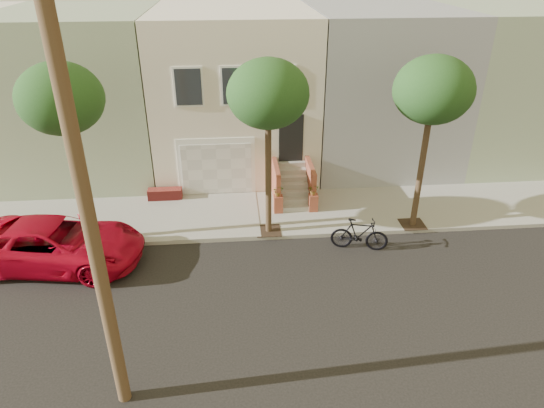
{
  "coord_description": "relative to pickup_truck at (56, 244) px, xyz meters",
  "views": [
    {
      "loc": [
        -0.21,
        -11.47,
        9.43
      ],
      "look_at": [
        1.05,
        3.0,
        1.75
      ],
      "focal_mm": 31.93,
      "sensor_mm": 36.0,
      "label": 1
    }
  ],
  "objects": [
    {
      "name": "sidewalk",
      "position": [
        6.16,
        2.73,
        -0.72
      ],
      "size": [
        40.0,
        3.7,
        0.15
      ],
      "primitive_type": "cube",
      "color": "gray",
      "rests_on": "ground"
    },
    {
      "name": "pickup_truck",
      "position": [
        0.0,
        0.0,
        0.0
      ],
      "size": [
        6.01,
        3.41,
        1.58
      ],
      "primitive_type": "imported",
      "rotation": [
        0.0,
        0.0,
        1.43
      ],
      "color": "#B3061F",
      "rests_on": "ground"
    },
    {
      "name": "tree_mid",
      "position": [
        7.16,
        1.28,
        4.46
      ],
      "size": [
        2.7,
        2.57,
        6.3
      ],
      "color": "#2D2116",
      "rests_on": "sidewalk"
    },
    {
      "name": "tree_right",
      "position": [
        12.66,
        1.28,
        4.46
      ],
      "size": [
        2.7,
        2.57,
        6.3
      ],
      "color": "#2D2116",
      "rests_on": "sidewalk"
    },
    {
      "name": "house_row",
      "position": [
        6.16,
        8.57,
        2.85
      ],
      "size": [
        33.1,
        11.7,
        7.0
      ],
      "color": "beige",
      "rests_on": "sidewalk"
    },
    {
      "name": "tree_left",
      "position": [
        0.66,
        1.28,
        4.46
      ],
      "size": [
        2.7,
        2.57,
        6.3
      ],
      "color": "#2D2116",
      "rests_on": "sidewalk"
    },
    {
      "name": "motorcycle",
      "position": [
        10.25,
        0.02,
        -0.19
      ],
      "size": [
        2.08,
        1.03,
        1.2
      ],
      "primitive_type": "imported",
      "rotation": [
        0.0,
        0.0,
        1.33
      ],
      "color": "black",
      "rests_on": "ground"
    },
    {
      "name": "ground",
      "position": [
        6.16,
        -2.62,
        -0.79
      ],
      "size": [
        90.0,
        90.0,
        0.0
      ],
      "primitive_type": "plane",
      "color": "black",
      "rests_on": "ground"
    }
  ]
}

